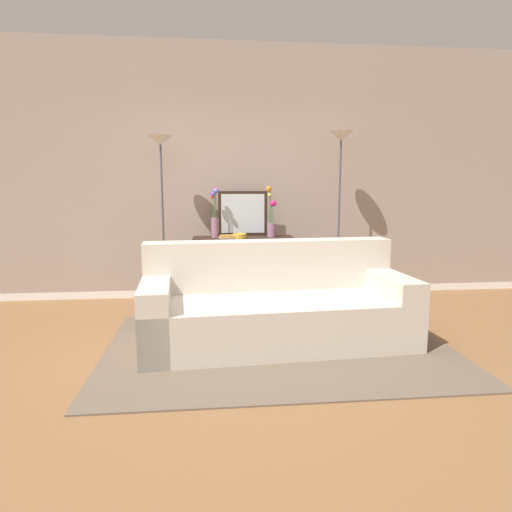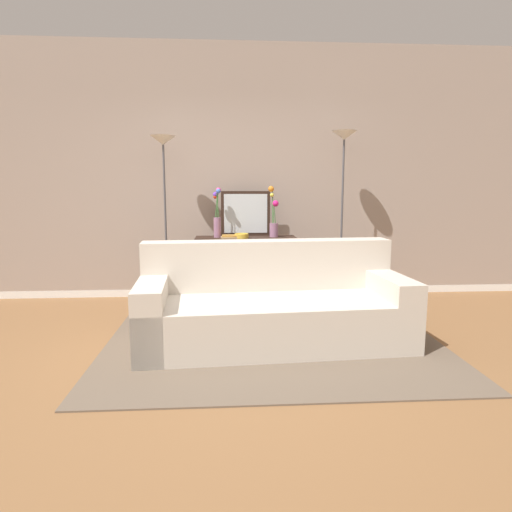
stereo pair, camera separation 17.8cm
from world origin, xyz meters
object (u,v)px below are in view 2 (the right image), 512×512
Objects in this scene: floor_lamp_right at (343,169)px; book_stack at (230,237)px; vase_tall_flowers at (217,217)px; fruit_bowl at (242,236)px; wall_mirror at (246,214)px; vase_short_flowers at (274,219)px; floor_lamp_left at (164,174)px; couch at (273,308)px; console_table at (246,258)px; book_row_under_console at (220,298)px.

book_stack is (-1.32, -0.03, -0.77)m from floor_lamp_right.
vase_tall_flowers is 3.58× the size of fruit_bowl.
wall_mirror reaches higher than fruit_bowl.
wall_mirror is 0.37m from vase_short_flowers.
book_stack is at bearing -2.10° from floor_lamp_left.
couch reaches higher than console_table.
fruit_bowl is at bearing -3.16° from book_stack.
vase_short_flowers reaches higher than couch.
wall_mirror is at bearing 151.61° from vase_short_flowers.
console_table is 0.59× the size of floor_lamp_right.
wall_mirror is 3.66× the size of fruit_bowl.
book_row_under_console is (-0.32, -0.15, -1.00)m from wall_mirror.
floor_lamp_left is at bearing -174.97° from console_table.
floor_lamp_right is 3.40× the size of wall_mirror.
couch reaches higher than book_row_under_console.
vase_tall_flowers is at bearing 178.13° from vase_short_flowers.
couch is 2.06m from floor_lamp_right.
book_stack is (0.73, -0.03, -0.72)m from floor_lamp_left.
book_row_under_console is (-0.49, 1.40, -0.25)m from couch.
fruit_bowl reaches higher than book_stack.
vase_tall_flowers is at bearing 110.09° from couch.
vase_short_flowers is at bearing -3.60° from console_table.
vase_tall_flowers is (-0.33, 0.00, 0.49)m from console_table.
floor_lamp_left is at bearing -165.82° from wall_mirror.
vase_short_flowers is (1.25, 0.06, -0.52)m from floor_lamp_left.
fruit_bowl reaches higher than console_table.
floor_lamp_left is 3.28× the size of wall_mirror.
console_table is 3.45× the size of book_row_under_console.
book_row_under_console is at bearing 156.23° from fruit_bowl.
fruit_bowl is at bearing -166.04° from vase_short_flowers.
wall_mirror is at bearing 96.33° from couch.
vase_tall_flowers is 2.71× the size of book_stack.
fruit_bowl is (-0.23, 1.28, 0.51)m from couch.
console_table is 0.61× the size of floor_lamp_left.
vase_tall_flowers reaches higher than fruit_bowl.
vase_short_flowers is (0.15, 1.37, 0.70)m from couch.
couch is 1.43m from book_stack.
console_table is at bearing 29.85° from book_stack.
wall_mirror is at bearing 77.58° from fruit_bowl.
vase_tall_flowers reaches higher than book_stack.
couch is at bearing -69.91° from vase_tall_flowers.
floor_lamp_right is at bearing -4.33° from vase_short_flowers.
book_row_under_console is (0.02, -0.00, -0.98)m from vase_tall_flowers.
wall_mirror is 1.07m from book_row_under_console.
console_table is at bearing 65.54° from fruit_bowl.
vase_short_flowers is (0.32, -0.17, -0.06)m from wall_mirror.
vase_tall_flowers is at bearing 7.91° from floor_lamp_left.
floor_lamp_right is 9.42× the size of book_stack.
vase_tall_flowers reaches higher than couch.
vase_short_flowers is at bearing -1.87° from vase_tall_flowers.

